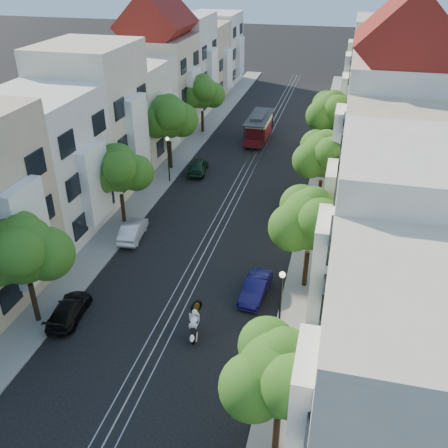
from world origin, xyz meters
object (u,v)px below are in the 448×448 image
Objects in this scene: lamp_east at (281,295)px; parked_car_w_mid at (133,230)px; tree_e_c at (324,156)px; tree_w_b at (119,170)px; tree_e_d at (332,112)px; tree_w_d at (202,93)px; tree_w_c at (169,117)px; parked_car_w_near at (69,310)px; parked_car_w_far at (198,166)px; cable_car at (259,126)px; tree_w_a at (23,251)px; tree_e_a at (282,375)px; lamp_west at (168,153)px; tree_e_b at (311,221)px; sportbike_rider at (195,321)px; parked_car_e_far at (299,200)px; parked_car_e_mid at (256,288)px.

lamp_east is 14.52m from parked_car_w_mid.
tree_w_b is at bearing -157.38° from tree_e_c.
tree_w_d is at bearing 160.85° from tree_e_d.
tree_e_d is at bearing 22.62° from tree_w_c.
parked_car_w_near is 22.05m from parked_car_w_far.
parked_car_w_near is at bearing -98.35° from cable_car.
tree_w_d is (-0.00, 34.00, -0.13)m from tree_w_a.
tree_e_a is 1.51× the size of lamp_west.
tree_e_b is at bearing 25.92° from tree_w_a.
tree_w_d is at bearing 96.63° from sportbike_rider.
lamp_west is at bearing 118.45° from tree_e_a.
lamp_east is 16.09m from parked_car_e_far.
tree_e_b is at bearing 39.37° from sportbike_rider.
tree_e_d reaches higher than lamp_east.
sportbike_rider reaches higher than parked_car_w_far.
lamp_west reaches higher than cable_car.
parked_car_e_far is (12.74, -16.06, -3.98)m from tree_w_d.
tree_e_d is 15.25m from tree_w_d.
tree_w_d is at bearing 127.10° from parked_car_e_far.
tree_e_a is at bearing -82.21° from lamp_east.
parked_car_w_far is at bearing -99.69° from parked_car_w_near.
parked_car_w_far is (-6.24, 21.74, -0.33)m from sportbike_rider.
tree_w_a is at bearing -90.00° from tree_w_b.
sportbike_rider is 7.46m from parked_car_w_near.
tree_w_a is at bearing -90.00° from tree_w_d.
tree_w_c is 1.81× the size of parked_car_w_near.
tree_w_d reaches higher than parked_car_e_mid.
tree_w_b is at bearing -58.13° from parked_car_w_mid.
tree_e_d reaches higher than tree_w_a.
cable_car reaches higher than parked_car_w_mid.
tree_w_a is at bearing 160.85° from tree_e_a.
parked_car_e_far is (12.74, 17.94, -4.11)m from tree_w_a.
parked_car_w_far is (-10.00, 4.80, 0.05)m from parked_car_e_far.
tree_e_b is 14.91m from parked_car_w_near.
tree_w_d is 1.57× the size of lamp_west.
cable_car reaches higher than parked_car_w_near.
tree_e_d reaches higher than tree_e_a.
tree_e_b is 1.00× the size of tree_w_a.
tree_w_c reaches higher than parked_car_w_mid.
sportbike_rider is 22.63m from parked_car_w_far.
parked_car_w_far is at bearing 126.54° from tree_e_b.
tree_e_d is at bearing 33.50° from lamp_west.
tree_w_c is at bearing 117.22° from tree_e_a.
tree_e_d reaches higher than cable_car.
parked_car_e_far is (-1.66, -0.06, -3.98)m from tree_e_c.
tree_w_a is 9.78m from sportbike_rider.
tree_e_a is at bearing -56.47° from sportbike_rider.
lamp_east is 31.80m from cable_car.
parked_car_e_mid is at bearing 50.77° from sportbike_rider.
lamp_west is 3.96m from parked_car_w_far.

